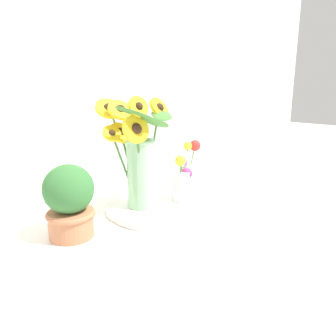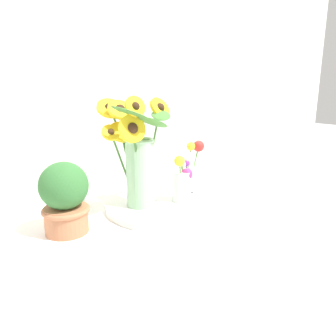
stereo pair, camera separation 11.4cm
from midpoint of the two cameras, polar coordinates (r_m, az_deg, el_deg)
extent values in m
plane|color=white|center=(1.14, -1.33, -7.76)|extent=(6.00, 6.00, 0.00)
cube|color=silver|center=(1.43, -15.31, 24.77)|extent=(3.60, 0.06, 1.40)
cylinder|color=white|center=(1.19, -2.78, -6.35)|extent=(0.45, 0.45, 0.02)
cylinder|color=#99CC9E|center=(1.11, -7.64, -1.22)|extent=(0.10, 0.10, 0.22)
torus|color=#99CC9E|center=(1.08, -7.84, 4.69)|extent=(0.10, 0.10, 0.01)
cylinder|color=#427533|center=(1.11, -9.74, 0.44)|extent=(0.03, 0.05, 0.21)
cylinder|color=yellow|center=(1.11, -11.16, 6.02)|extent=(0.09, 0.07, 0.07)
sphere|color=#382314|center=(1.11, -11.16, 6.02)|extent=(0.03, 0.03, 0.03)
cylinder|color=#427533|center=(1.10, -10.80, 0.57)|extent=(0.06, 0.04, 0.20)
cylinder|color=yellow|center=(1.08, -12.81, 5.87)|extent=(0.07, 0.05, 0.06)
sphere|color=#382314|center=(1.08, -12.81, 5.87)|extent=(0.03, 0.03, 0.03)
cylinder|color=#427533|center=(1.09, -8.93, 2.87)|extent=(0.05, 0.08, 0.26)
cylinder|color=yellow|center=(1.09, -11.34, 9.85)|extent=(0.09, 0.07, 0.07)
sphere|color=#382314|center=(1.09, -11.34, 9.85)|extent=(0.03, 0.03, 0.03)
cylinder|color=#427533|center=(1.13, -10.07, 2.70)|extent=(0.06, 0.10, 0.27)
cylinder|color=yellow|center=(1.13, -13.22, 10.02)|extent=(0.10, 0.08, 0.08)
sphere|color=#382314|center=(1.13, -13.22, 10.02)|extent=(0.04, 0.04, 0.04)
cylinder|color=#427533|center=(1.07, -8.08, 1.17)|extent=(0.07, 0.06, 0.21)
cylinder|color=yellow|center=(1.00, -8.93, 6.70)|extent=(0.11, 0.04, 0.11)
sphere|color=#382314|center=(1.00, -8.93, 6.70)|extent=(0.04, 0.04, 0.04)
cylinder|color=#427533|center=(1.06, -8.12, 3.19)|extent=(0.05, 0.06, 0.27)
cylinder|color=yellow|center=(1.01, -8.47, 10.51)|extent=(0.08, 0.04, 0.07)
sphere|color=#382314|center=(1.01, -8.47, 10.51)|extent=(0.03, 0.03, 0.03)
cylinder|color=#427533|center=(1.13, -5.63, 3.27)|extent=(0.08, 0.01, 0.27)
cylinder|color=yellow|center=(1.13, -4.50, 10.38)|extent=(0.09, 0.06, 0.09)
sphere|color=#382314|center=(1.13, -4.50, 10.38)|extent=(0.03, 0.03, 0.03)
ellipsoid|color=#477F38|center=(1.00, -9.41, 9.48)|extent=(0.11, 0.13, 0.06)
ellipsoid|color=#477F38|center=(1.09, -4.21, 9.15)|extent=(0.11, 0.15, 0.04)
ellipsoid|color=#477F38|center=(1.04, -5.31, 7.88)|extent=(0.14, 0.09, 0.06)
cylinder|color=white|center=(1.17, -0.45, -3.16)|extent=(0.07, 0.07, 0.11)
cylinder|color=#4C8438|center=(1.17, 0.22, -2.83)|extent=(0.01, 0.02, 0.08)
sphere|color=#C6337A|center=(1.16, 0.40, -1.02)|extent=(0.04, 0.04, 0.04)
cylinder|color=#4C8438|center=(1.14, -0.63, -1.33)|extent=(0.04, 0.03, 0.11)
sphere|color=yellow|center=(1.11, -0.77, 1.23)|extent=(0.04, 0.04, 0.04)
cylinder|color=#4C8438|center=(1.19, -0.56, -1.67)|extent=(0.03, 0.02, 0.09)
sphere|color=white|center=(1.19, -0.49, 0.62)|extent=(0.03, 0.03, 0.03)
cylinder|color=#4C8438|center=(1.16, -0.22, -1.36)|extent=(0.01, 0.02, 0.13)
sphere|color=white|center=(1.15, -0.63, 1.85)|extent=(0.03, 0.03, 0.03)
sphere|color=white|center=(1.28, 0.78, -2.81)|extent=(0.06, 0.06, 0.06)
cylinder|color=white|center=(1.26, 0.79, -0.06)|extent=(0.03, 0.03, 0.07)
cylinder|color=#568E42|center=(1.26, 1.52, 0.86)|extent=(0.04, 0.01, 0.13)
sphere|color=red|center=(1.26, 2.14, 3.90)|extent=(0.04, 0.04, 0.04)
cylinder|color=#568E42|center=(1.26, 0.29, -1.10)|extent=(0.02, 0.01, 0.09)
sphere|color=purple|center=(1.24, -0.01, 0.92)|extent=(0.03, 0.03, 0.03)
cylinder|color=#568E42|center=(1.26, 0.68, 0.55)|extent=(0.01, 0.01, 0.15)
sphere|color=yellow|center=(1.24, 0.83, 3.85)|extent=(0.03, 0.03, 0.03)
cylinder|color=#568E42|center=(1.26, 0.30, -0.60)|extent=(0.02, 0.01, 0.12)
sphere|color=white|center=(1.24, 0.24, 2.06)|extent=(0.04, 0.04, 0.04)
cylinder|color=#B7704C|center=(1.01, -19.68, -9.17)|extent=(0.13, 0.13, 0.08)
torus|color=#B7704C|center=(1.00, -19.82, -7.57)|extent=(0.14, 0.14, 0.02)
ellipsoid|color=#336B33|center=(0.98, -20.19, -3.51)|extent=(0.14, 0.14, 0.14)
camera|label=1|loc=(0.06, -92.86, -0.73)|focal=35.00mm
camera|label=2|loc=(0.06, 87.14, 0.73)|focal=35.00mm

